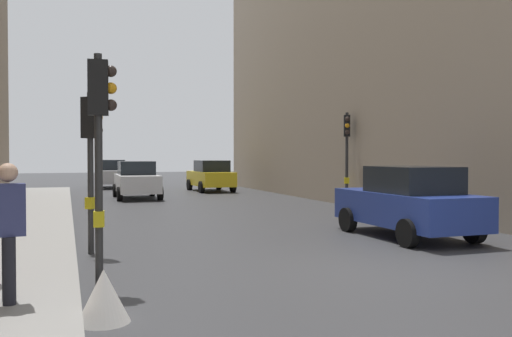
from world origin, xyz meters
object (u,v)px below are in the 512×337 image
Objects in this scene: car_white_compact at (137,180)px; warning_sign_triangle at (104,296)px; traffic_light_near_right at (91,143)px; car_blue_van at (408,202)px; traffic_light_near_left at (100,126)px; car_yellow_taxi at (211,176)px; car_silver_hatchback at (112,174)px; pedestrian_with_grey_backpack at (4,224)px; traffic_light_mid_street at (347,142)px.

warning_sign_triangle is (-2.73, -19.49, -0.55)m from car_white_compact.
traffic_light_near_right is 0.79× the size of car_blue_van.
traffic_light_near_left is 0.84× the size of car_yellow_taxi.
traffic_light_near_left reaches higher than traffic_light_near_right.
traffic_light_near_left is at bearing -108.69° from car_yellow_taxi.
warning_sign_triangle is (-7.56, -4.68, -0.55)m from car_blue_van.
traffic_light_near_left is 0.83× the size of car_silver_hatchback.
car_silver_hatchback is (-0.46, 9.23, 0.00)m from car_white_compact.
car_blue_van and car_silver_hatchback have the same top height.
car_blue_van is at bearing 24.55° from pedestrian_with_grey_backpack.
car_yellow_taxi is (-0.21, 18.72, 0.00)m from car_blue_van.
car_blue_van is at bearing 20.45° from traffic_light_near_left.
car_yellow_taxi is 2.40× the size of pedestrian_with_grey_backpack.
pedestrian_with_grey_backpack is 2.72× the size of warning_sign_triangle.
car_blue_van and car_yellow_taxi have the same top height.
car_yellow_taxi is 24.25m from pedestrian_with_grey_backpack.
car_blue_van is 0.99× the size of car_yellow_taxi.
traffic_light_mid_street reaches higher than traffic_light_near_left.
car_blue_van is 9.59m from pedestrian_with_grey_backpack.
traffic_light_mid_street is 11.58m from car_yellow_taxi.
car_white_compact is at bearing -87.17° from car_silver_hatchback.
car_blue_van reaches higher than warning_sign_triangle.
warning_sign_triangle is (-0.07, -4.88, -1.97)m from traffic_light_near_right.
car_blue_van is at bearing -107.77° from traffic_light_mid_street.
traffic_light_mid_street is at bearing -44.88° from car_white_compact.
traffic_light_mid_street reaches higher than car_blue_van.
car_yellow_taxi is at bearing 69.45° from pedestrian_with_grey_backpack.
traffic_light_mid_street reaches higher than warning_sign_triangle.
warning_sign_triangle is (-0.08, -1.89, -2.15)m from traffic_light_near_left.
car_silver_hatchback is (-5.08, 5.31, 0.00)m from car_yellow_taxi.
car_yellow_taxi reaches higher than warning_sign_triangle.
pedestrian_with_grey_backpack is at bearing -96.97° from car_silver_hatchback.
traffic_light_mid_street is 5.72× the size of warning_sign_triangle.
traffic_light_near_left is at bearing -98.57° from car_white_compact.
pedestrian_with_grey_backpack is at bearing -155.45° from car_blue_van.
car_white_compact is 19.69m from warning_sign_triangle.
traffic_light_near_left is at bearing -159.55° from car_blue_van.
car_white_compact is 0.98× the size of car_silver_hatchback.
traffic_light_near_right is at bearing -100.30° from car_white_compact.
car_blue_van is at bearing 31.76° from warning_sign_triangle.
car_silver_hatchback reaches higher than warning_sign_triangle.
traffic_light_near_right reaches higher than car_yellow_taxi.
car_blue_van is 2.37× the size of pedestrian_with_grey_backpack.
warning_sign_triangle is (-7.35, -23.40, -0.55)m from car_yellow_taxi.
traffic_light_near_right is at bearing 73.62° from pedestrian_with_grey_backpack.
pedestrian_with_grey_backpack is (-11.15, -11.56, -1.40)m from traffic_light_mid_street.
traffic_light_mid_street reaches higher than car_white_compact.
pedestrian_with_grey_backpack is at bearing -133.96° from traffic_light_mid_street.
warning_sign_triangle is (-2.27, -28.72, -0.55)m from car_silver_hatchback.
car_yellow_taxi is (7.28, 18.52, -1.41)m from traffic_light_near_right.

